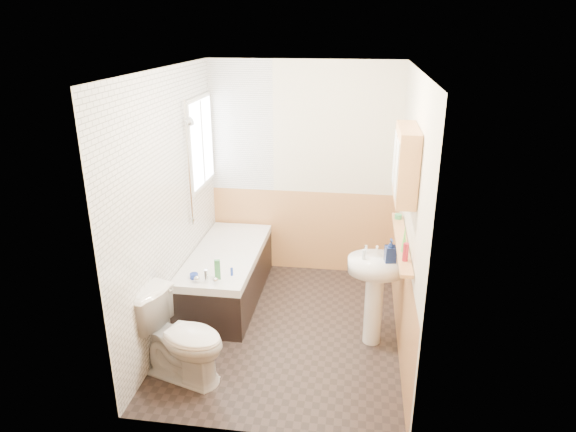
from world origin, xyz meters
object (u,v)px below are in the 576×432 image
at_px(sink, 375,283).
at_px(medicine_cabinet, 406,164).
at_px(toilet, 182,338).
at_px(pine_shelf, 401,241).
at_px(bathtub, 227,274).

bearing_deg(sink, medicine_cabinet, -33.73).
relative_size(toilet, medicine_cabinet, 1.21).
distance_m(sink, pine_shelf, 0.50).
distance_m(bathtub, pine_shelf, 2.05).
relative_size(pine_shelf, medicine_cabinet, 2.09).
height_order(bathtub, pine_shelf, pine_shelf).
xyz_separation_m(toilet, pine_shelf, (1.80, 0.70, 0.69)).
xyz_separation_m(bathtub, sink, (1.57, -0.62, 0.33)).
bearing_deg(medicine_cabinet, sink, 136.30).
height_order(bathtub, sink, sink).
bearing_deg(bathtub, medicine_cabinet, -24.18).
relative_size(bathtub, sink, 1.67).
bearing_deg(pine_shelf, toilet, -158.79).
bearing_deg(bathtub, pine_shelf, -20.84).
height_order(toilet, sink, sink).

